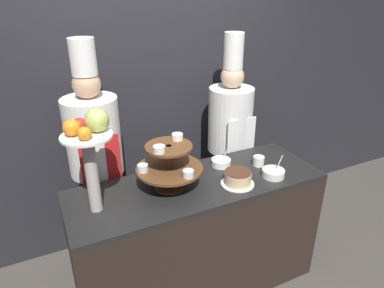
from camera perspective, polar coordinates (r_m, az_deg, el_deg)
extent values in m
cube|color=#232328|center=(2.94, -6.83, 9.74)|extent=(10.00, 0.06, 2.80)
cube|color=black|center=(2.64, 0.98, -15.46)|extent=(1.77, 0.61, 0.90)
cube|color=black|center=(2.37, 1.06, -6.81)|extent=(1.77, 0.61, 0.03)
cylinder|color=brown|center=(2.30, -3.69, -7.12)|extent=(0.20, 0.20, 0.02)
cylinder|color=brown|center=(2.23, -3.80, -3.89)|extent=(0.04, 0.04, 0.31)
cylinder|color=brown|center=(2.23, -3.79, -4.11)|extent=(0.44, 0.44, 0.02)
cylinder|color=brown|center=(2.16, -3.90, -0.46)|extent=(0.30, 0.30, 0.02)
cylinder|color=silver|center=(2.19, -8.20, -3.98)|extent=(0.07, 0.07, 0.04)
cylinder|color=beige|center=(2.19, -8.19, -4.13)|extent=(0.06, 0.06, 0.03)
cylinder|color=silver|center=(2.11, -0.63, -4.95)|extent=(0.07, 0.07, 0.04)
cylinder|color=gold|center=(2.11, -0.63, -5.11)|extent=(0.06, 0.06, 0.03)
cylinder|color=silver|center=(2.36, -2.58, -1.51)|extent=(0.07, 0.07, 0.04)
cylinder|color=green|center=(2.36, -2.58, -1.66)|extent=(0.06, 0.06, 0.03)
cylinder|color=white|center=(2.07, -5.51, -0.85)|extent=(0.07, 0.07, 0.04)
cylinder|color=white|center=(2.23, -2.46, 1.22)|extent=(0.07, 0.07, 0.04)
cylinder|color=#B2ADA8|center=(2.05, -16.33, -4.98)|extent=(0.07, 0.07, 0.47)
cylinder|color=white|center=(1.95, -17.17, 1.28)|extent=(0.29, 0.29, 0.01)
sphere|color=#ADC160|center=(1.95, -15.55, 3.84)|extent=(0.13, 0.13, 0.13)
sphere|color=red|center=(1.99, -18.23, 3.09)|extent=(0.08, 0.08, 0.08)
sphere|color=orange|center=(1.94, -19.46, 2.58)|extent=(0.09, 0.09, 0.09)
sphere|color=orange|center=(1.87, -17.50, 1.66)|extent=(0.07, 0.07, 0.07)
cylinder|color=white|center=(2.36, 7.58, -6.56)|extent=(0.23, 0.23, 0.01)
cylinder|color=#E0BC89|center=(2.33, 7.64, -5.59)|extent=(0.18, 0.18, 0.08)
cylinder|color=#472819|center=(2.31, 7.71, -4.62)|extent=(0.18, 0.18, 0.01)
cylinder|color=white|center=(2.61, 11.04, -2.78)|extent=(0.08, 0.08, 0.07)
cylinder|color=white|center=(2.48, 13.39, -4.75)|extent=(0.16, 0.16, 0.05)
cylinder|color=#BCBCC1|center=(2.47, 14.34, -3.07)|extent=(0.05, 0.01, 0.11)
cylinder|color=white|center=(2.57, 4.86, -3.07)|extent=(0.14, 0.14, 0.05)
cylinder|color=#BCBCC1|center=(2.56, 5.69, -1.49)|extent=(0.05, 0.01, 0.11)
cube|color=#38332D|center=(2.89, -14.39, -12.22)|extent=(0.29, 0.16, 0.90)
cylinder|color=white|center=(2.53, -16.12, 1.20)|extent=(0.39, 0.39, 0.57)
cube|color=red|center=(2.41, -14.98, -2.82)|extent=(0.27, 0.01, 0.36)
sphere|color=tan|center=(2.41, -17.18, 9.47)|extent=(0.19, 0.19, 0.19)
cylinder|color=white|center=(2.37, -17.74, 13.67)|extent=(0.17, 0.17, 0.24)
cube|color=black|center=(3.24, 5.81, -7.56)|extent=(0.28, 0.15, 0.85)
cylinder|color=silver|center=(2.93, 6.39, 4.07)|extent=(0.37, 0.37, 0.55)
cube|color=white|center=(2.84, 8.17, 0.83)|extent=(0.26, 0.01, 0.35)
sphere|color=#DBB28E|center=(2.82, 6.75, 11.11)|extent=(0.19, 0.19, 0.19)
cylinder|color=white|center=(2.78, 6.96, 15.16)|extent=(0.16, 0.16, 0.28)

